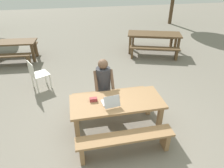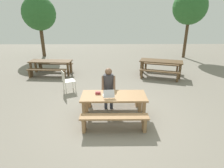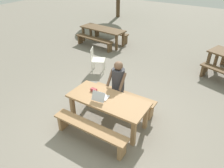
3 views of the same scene
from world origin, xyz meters
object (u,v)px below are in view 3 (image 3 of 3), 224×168
at_px(picnic_table_front, 108,102).
at_px(laptop, 100,97).
at_px(plastic_chair, 96,59).
at_px(small_pouch, 94,90).
at_px(person_seated, 118,82).
at_px(picnic_table_rear, 103,31).

height_order(picnic_table_front, laptop, laptop).
bearing_deg(laptop, plastic_chair, -59.28).
relative_size(laptop, small_pouch, 2.45).
xyz_separation_m(picnic_table_front, laptop, (-0.15, -0.09, 0.16)).
xyz_separation_m(person_seated, plastic_chair, (-1.64, 1.34, -0.31)).
height_order(plastic_chair, picnic_table_rear, plastic_chair).
bearing_deg(person_seated, picnic_table_rear, 128.92).
height_order(picnic_table_front, small_pouch, small_pouch).
xyz_separation_m(laptop, plastic_chair, (-1.65, 2.10, -0.30)).
height_order(person_seated, picnic_table_rear, person_seated).
bearing_deg(picnic_table_rear, person_seated, -46.61).
relative_size(picnic_table_front, picnic_table_rear, 0.87).
distance_m(laptop, person_seated, 0.77).
bearing_deg(person_seated, plastic_chair, 140.85).
relative_size(picnic_table_front, small_pouch, 12.59).
relative_size(person_seated, plastic_chair, 1.56).
bearing_deg(person_seated, laptop, -89.56).
height_order(laptop, picnic_table_rear, laptop).
distance_m(laptop, picnic_table_rear, 5.33).
bearing_deg(person_seated, small_pouch, -117.16).
distance_m(person_seated, picnic_table_rear, 4.71).
height_order(small_pouch, picnic_table_rear, small_pouch).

